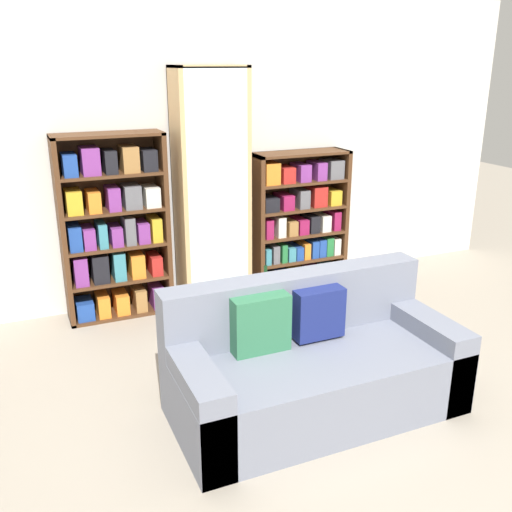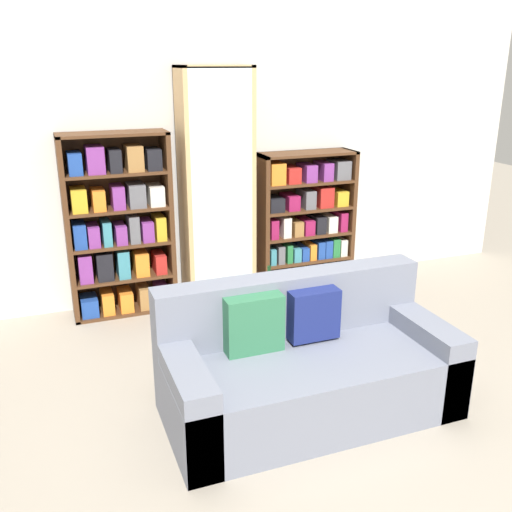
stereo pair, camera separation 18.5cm
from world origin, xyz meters
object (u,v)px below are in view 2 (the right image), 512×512
Objects in this scene: display_cabinet at (216,189)px; wine_bottle at (269,291)px; bookshelf_left at (119,228)px; bookshelf_right at (305,223)px; couch at (306,367)px.

display_cabinet is 5.13× the size of wine_bottle.
bookshelf_right is (1.75, -0.00, -0.12)m from bookshelf_left.
display_cabinet is (0.02, 1.92, 0.74)m from couch.
couch reaches higher than wine_bottle.
couch is 0.86× the size of display_cabinet.
wine_bottle is (1.21, -0.42, -0.59)m from bookshelf_left.
display_cabinet reaches higher than bookshelf_left.
bookshelf_left is at bearing 113.55° from couch.
bookshelf_left reaches higher than bookshelf_right.
display_cabinet reaches higher than wine_bottle.
couch is at bearing -66.45° from bookshelf_left.
display_cabinet is at bearing 89.46° from couch.
display_cabinet reaches higher than bookshelf_right.
bookshelf_right is 3.24× the size of wine_bottle.
bookshelf_right is (0.90, 1.94, 0.35)m from couch.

